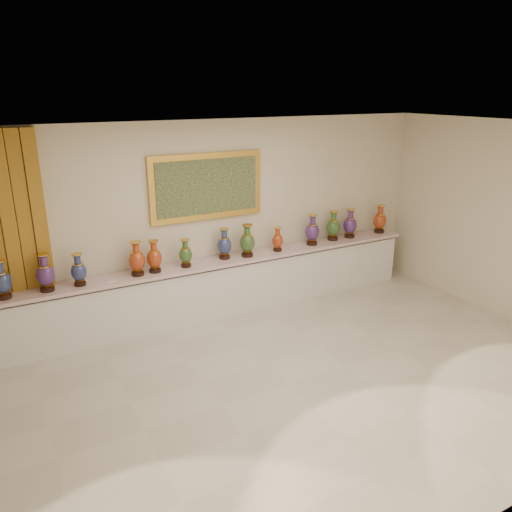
{
  "coord_description": "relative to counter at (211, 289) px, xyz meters",
  "views": [
    {
      "loc": [
        -2.85,
        -4.42,
        3.43
      ],
      "look_at": [
        0.49,
        1.7,
        1.07
      ],
      "focal_mm": 35.0,
      "sensor_mm": 36.0,
      "label": 1
    }
  ],
  "objects": [
    {
      "name": "vase_8",
      "position": [
        0.61,
        -0.06,
        0.7
      ],
      "size": [
        0.31,
        0.31,
        0.52
      ],
      "rotation": [
        0.0,
        0.0,
        0.33
      ],
      "color": "black",
      "rests_on": "counter"
    },
    {
      "name": "ground",
      "position": [
        0.0,
        -2.27,
        -0.44
      ],
      "size": [
        8.0,
        8.0,
        0.0
      ],
      "primitive_type": "plane",
      "color": "beige",
      "rests_on": "ground"
    },
    {
      "name": "vase_10",
      "position": [
        1.87,
        -0.03,
        0.7
      ],
      "size": [
        0.3,
        0.3,
        0.52
      ],
      "rotation": [
        0.0,
        0.0,
        -0.3
      ],
      "color": "black",
      "rests_on": "counter"
    },
    {
      "name": "vase_5",
      "position": [
        -0.89,
        -0.05,
        0.68
      ],
      "size": [
        0.27,
        0.27,
        0.48
      ],
      "rotation": [
        0.0,
        0.0,
        0.26
      ],
      "color": "black",
      "rests_on": "counter"
    },
    {
      "name": "vase_9",
      "position": [
        1.17,
        -0.05,
        0.64
      ],
      "size": [
        0.21,
        0.21,
        0.39
      ],
      "rotation": [
        0.0,
        0.0,
        -0.18
      ],
      "color": "black",
      "rests_on": "counter"
    },
    {
      "name": "vase_13",
      "position": [
        3.38,
        -0.0,
        0.69
      ],
      "size": [
        0.29,
        0.29,
        0.51
      ],
      "rotation": [
        0.0,
        0.0,
        -0.26
      ],
      "color": "black",
      "rests_on": "counter"
    },
    {
      "name": "vase_2",
      "position": [
        -2.35,
        -0.06,
        0.69
      ],
      "size": [
        0.3,
        0.3,
        0.51
      ],
      "rotation": [
        0.0,
        0.0,
        -0.36
      ],
      "color": "black",
      "rests_on": "counter"
    },
    {
      "name": "vase_6",
      "position": [
        -0.42,
        -0.05,
        0.66
      ],
      "size": [
        0.21,
        0.21,
        0.43
      ],
      "rotation": [
        0.0,
        0.0,
        0.06
      ],
      "color": "black",
      "rests_on": "counter"
    },
    {
      "name": "vase_7",
      "position": [
        0.25,
        0.02,
        0.68
      ],
      "size": [
        0.24,
        0.24,
        0.48
      ],
      "rotation": [
        0.0,
        0.0,
        0.1
      ],
      "color": "black",
      "rests_on": "counter"
    },
    {
      "name": "vase_1",
      "position": [
        -2.86,
        -0.06,
        0.69
      ],
      "size": [
        0.25,
        0.25,
        0.51
      ],
      "rotation": [
        0.0,
        0.0,
        0.08
      ],
      "color": "black",
      "rests_on": "counter"
    },
    {
      "name": "vase_4",
      "position": [
        -1.15,
        -0.06,
        0.69
      ],
      "size": [
        0.3,
        0.3,
        0.5
      ],
      "rotation": [
        0.0,
        0.0,
        0.33
      ],
      "color": "black",
      "rests_on": "counter"
    },
    {
      "name": "vase_3",
      "position": [
        -1.94,
        -0.06,
        0.66
      ],
      "size": [
        0.24,
        0.24,
        0.45
      ],
      "rotation": [
        0.0,
        0.0,
        -0.15
      ],
      "color": "black",
      "rests_on": "counter"
    },
    {
      "name": "counter",
      "position": [
        0.0,
        0.0,
        0.0
      ],
      "size": [
        7.28,
        0.48,
        0.9
      ],
      "color": "white",
      "rests_on": "ground"
    },
    {
      "name": "label_card",
      "position": [
        -1.54,
        -0.14,
        0.47
      ],
      "size": [
        0.1,
        0.06,
        0.0
      ],
      "primitive_type": "cube",
      "color": "white",
      "rests_on": "counter"
    },
    {
      "name": "vase_11",
      "position": [
        2.34,
        0.02,
        0.7
      ],
      "size": [
        0.28,
        0.28,
        0.52
      ],
      "rotation": [
        0.0,
        0.0,
        -0.18
      ],
      "color": "black",
      "rests_on": "counter"
    },
    {
      "name": "room",
      "position": [
        -2.53,
        0.17,
        1.15
      ],
      "size": [
        8.0,
        8.0,
        8.0
      ],
      "color": "beige",
      "rests_on": "ground"
    },
    {
      "name": "vase_12",
      "position": [
        2.7,
        0.01,
        0.69
      ],
      "size": [
        0.26,
        0.26,
        0.52
      ],
      "rotation": [
        0.0,
        0.0,
        -0.08
      ],
      "color": "black",
      "rests_on": "counter"
    }
  ]
}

